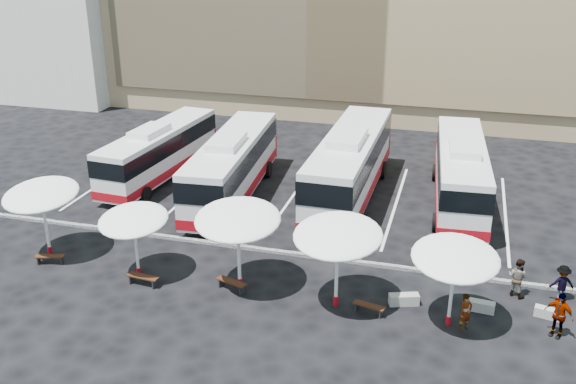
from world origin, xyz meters
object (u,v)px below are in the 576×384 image
(bus_0, at_px, (159,151))
(passenger_3, at_px, (562,283))
(bus_3, at_px, (461,171))
(sunshade_2, at_px, (238,220))
(sunshade_3, at_px, (338,236))
(wood_bench_2, at_px, (232,283))
(wood_bench_3, at_px, (369,307))
(conc_bench_1, at_px, (480,306))
(wood_bench_1, at_px, (143,278))
(bus_2, at_px, (350,163))
(passenger_2, at_px, (559,315))
(sunshade_4, at_px, (455,258))
(passenger_1, at_px, (518,278))
(bus_1, at_px, (232,165))
(sunshade_0, at_px, (41,195))
(passenger_0, at_px, (466,312))
(conc_bench_2, at_px, (549,313))
(sunshade_1, at_px, (133,220))
(wood_bench_0, at_px, (50,257))
(conc_bench_0, at_px, (404,299))

(bus_0, xyz_separation_m, passenger_3, (22.73, -8.65, -0.99))
(bus_3, distance_m, passenger_3, 10.63)
(sunshade_2, xyz_separation_m, sunshade_3, (4.36, -0.28, -0.04))
(sunshade_2, xyz_separation_m, wood_bench_2, (-0.26, -0.32, -2.93))
(wood_bench_3, bearing_deg, conc_bench_1, 18.23)
(sunshade_2, relative_size, wood_bench_1, 2.86)
(sunshade_3, relative_size, wood_bench_3, 2.96)
(wood_bench_1, xyz_separation_m, conc_bench_1, (14.35, 1.89, -0.13))
(bus_2, relative_size, passenger_2, 7.03)
(bus_0, distance_m, sunshade_4, 21.80)
(sunshade_4, xyz_separation_m, wood_bench_1, (-13.14, -0.49, -2.65))
(sunshade_4, relative_size, passenger_1, 2.24)
(bus_2, height_order, wood_bench_1, bus_2)
(sunshade_2, relative_size, wood_bench_3, 3.15)
(bus_1, height_order, sunshade_0, bus_1)
(bus_2, distance_m, passenger_1, 12.49)
(sunshade_0, bearing_deg, passenger_0, -3.18)
(bus_2, distance_m, wood_bench_3, 12.26)
(conc_bench_2, height_order, passenger_1, passenger_1)
(sunshade_0, relative_size, sunshade_1, 1.13)
(sunshade_1, bearing_deg, wood_bench_2, -1.10)
(passenger_2, bearing_deg, conc_bench_1, -171.62)
(sunshade_2, bearing_deg, passenger_2, -0.55)
(sunshade_1, height_order, conc_bench_2, sunshade_1)
(wood_bench_3, distance_m, passenger_3, 8.28)
(wood_bench_2, height_order, passenger_3, passenger_3)
(conc_bench_2, bearing_deg, sunshade_1, -175.60)
(conc_bench_2, relative_size, passenger_3, 0.67)
(bus_1, height_order, wood_bench_2, bus_1)
(bus_1, height_order, bus_3, bus_1)
(bus_1, bearing_deg, bus_0, 158.48)
(bus_2, distance_m, sunshade_4, 13.26)
(sunshade_3, distance_m, wood_bench_0, 13.98)
(conc_bench_2, xyz_separation_m, passenger_1, (-1.20, 1.41, 0.67))
(bus_1, distance_m, bus_2, 6.78)
(wood_bench_0, distance_m, conc_bench_2, 22.22)
(sunshade_4, height_order, passenger_0, sunshade_4)
(wood_bench_2, distance_m, passenger_1, 12.26)
(passenger_0, bearing_deg, conc_bench_1, 25.80)
(conc_bench_1, relative_size, passenger_3, 0.72)
(wood_bench_1, bearing_deg, sunshade_4, 2.15)
(sunshade_0, relative_size, passenger_0, 2.33)
(wood_bench_0, relative_size, passenger_3, 0.86)
(passenger_1, height_order, passenger_2, passenger_2)
(bus_1, height_order, sunshade_4, bus_1)
(conc_bench_0, distance_m, conc_bench_2, 5.79)
(bus_3, relative_size, sunshade_2, 2.85)
(sunshade_0, xyz_separation_m, passenger_0, (19.47, -1.08, -2.33))
(bus_0, xyz_separation_m, sunshade_2, (9.32, -11.31, 1.46))
(sunshade_3, bearing_deg, bus_2, 97.99)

